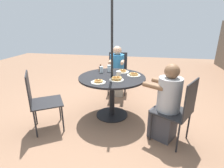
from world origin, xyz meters
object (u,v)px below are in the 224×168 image
(pancake_plate_c, at_px, (98,82))
(drinking_glass_a, at_px, (101,69))
(patio_chair_east, at_px, (39,98))
(coffee_cup, at_px, (118,74))
(patio_chair_north, at_px, (118,70))
(diner_north, at_px, (117,73))
(pancake_plate_b, at_px, (117,79))
(patio_chair_south, at_px, (179,108))
(drinking_glass_b, at_px, (109,68))
(diner_south, at_px, (166,106))
(pancake_plate_a, at_px, (123,71))
(syrup_bottle, at_px, (101,69))
(pancake_plate_d, at_px, (134,75))
(patio_table, at_px, (112,84))

(pancake_plate_c, distance_m, drinking_glass_a, 0.59)
(patio_chair_east, relative_size, coffee_cup, 8.97)
(patio_chair_north, bearing_deg, pancake_plate_c, 83.66)
(diner_north, xyz_separation_m, pancake_plate_b, (1.22, 0.19, 0.25))
(patio_chair_east, distance_m, pancake_plate_c, 0.94)
(patio_chair_south, xyz_separation_m, drinking_glass_a, (-0.82, -1.29, 0.27))
(patio_chair_east, distance_m, coffee_cup, 1.32)
(pancake_plate_b, height_order, drinking_glass_b, drinking_glass_b)
(diner_south, distance_m, pancake_plate_a, 1.13)
(diner_south, relative_size, syrup_bottle, 8.65)
(diner_north, height_order, syrup_bottle, diner_north)
(pancake_plate_a, distance_m, drinking_glass_a, 0.40)
(patio_chair_south, height_order, drinking_glass_b, patio_chair_south)
(diner_north, relative_size, drinking_glass_a, 9.58)
(patio_chair_north, distance_m, diner_north, 0.18)
(diner_north, height_order, drinking_glass_b, diner_north)
(drinking_glass_b, bearing_deg, patio_chair_north, 178.61)
(patio_chair_south, xyz_separation_m, coffee_cup, (-0.58, -0.93, 0.26))
(pancake_plate_a, bearing_deg, pancake_plate_d, 50.18)
(pancake_plate_a, distance_m, pancake_plate_c, 0.74)
(patio_table, distance_m, syrup_bottle, 0.46)
(patio_chair_south, relative_size, pancake_plate_d, 4.15)
(patio_table, distance_m, diner_south, 1.03)
(pancake_plate_b, bearing_deg, patio_table, -149.86)
(patio_chair_south, bearing_deg, patio_table, 90.00)
(patio_chair_south, xyz_separation_m, pancake_plate_b, (-0.41, -0.93, 0.23))
(diner_south, height_order, syrup_bottle, diner_south)
(pancake_plate_d, bearing_deg, patio_table, -71.83)
(diner_north, bearing_deg, drinking_glass_a, 74.11)
(diner_north, distance_m, coffee_cup, 1.10)
(pancake_plate_a, xyz_separation_m, pancake_plate_b, (0.50, -0.03, 0.01))
(pancake_plate_c, bearing_deg, drinking_glass_b, 177.06)
(pancake_plate_d, distance_m, coffee_cup, 0.29)
(patio_chair_south, height_order, diner_south, diner_south)
(patio_chair_east, distance_m, pancake_plate_a, 1.52)
(patio_chair_east, distance_m, diner_south, 1.90)
(patio_chair_north, xyz_separation_m, patio_chair_south, (1.81, 1.13, 0.00))
(patio_chair_east, xyz_separation_m, patio_chair_south, (-0.05, 2.05, 0.00))
(patio_chair_east, height_order, drinking_glass_a, patio_chair_east)
(coffee_cup, relative_size, drinking_glass_a, 0.89)
(patio_chair_south, distance_m, pancake_plate_a, 1.30)
(diner_south, distance_m, pancake_plate_b, 0.87)
(patio_chair_north, height_order, pancake_plate_a, patio_chair_north)
(patio_chair_north, bearing_deg, patio_chair_east, 59.48)
(drinking_glass_b, bearing_deg, patio_chair_east, -42.72)
(patio_chair_north, bearing_deg, drinking_glass_a, 76.99)
(patio_chair_north, relative_size, coffee_cup, 8.97)
(diner_south, height_order, pancake_plate_d, diner_south)
(patio_table, relative_size, pancake_plate_c, 5.03)
(patio_chair_north, xyz_separation_m, drinking_glass_a, (0.99, -0.15, 0.27))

